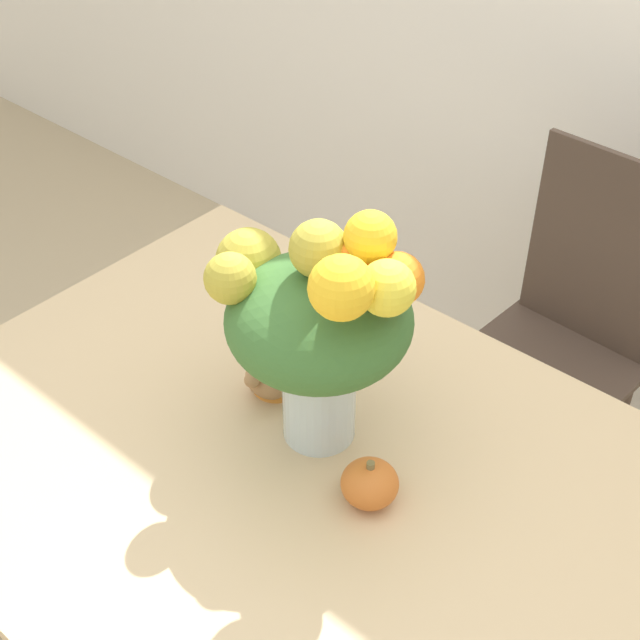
# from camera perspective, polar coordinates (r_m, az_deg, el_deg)

# --- Properties ---
(dining_table) EXTENTS (1.49, 1.11, 0.76)m
(dining_table) POSITION_cam_1_polar(r_m,az_deg,el_deg) (1.74, -2.12, -10.69)
(dining_table) COLOR #D1B284
(dining_table) RESTS_ON ground_plane
(flower_vase) EXTENTS (0.42, 0.33, 0.50)m
(flower_vase) POSITION_cam_1_polar(r_m,az_deg,el_deg) (1.54, -0.04, -0.11)
(flower_vase) COLOR silver
(flower_vase) RESTS_ON dining_table
(pumpkin) EXTENTS (0.10, 0.10, 0.09)m
(pumpkin) POSITION_cam_1_polar(r_m,az_deg,el_deg) (1.58, 3.20, -10.40)
(pumpkin) COLOR orange
(pumpkin) RESTS_ON dining_table
(turkey_figurine) EXTENTS (0.10, 0.13, 0.08)m
(turkey_figurine) POSITION_cam_1_polar(r_m,az_deg,el_deg) (1.78, -3.09, -3.54)
(turkey_figurine) COLOR #A87A4C
(turkey_figurine) RESTS_ON dining_table
(dining_chair_near_window) EXTENTS (0.44, 0.44, 1.00)m
(dining_chair_near_window) POSITION_cam_1_polar(r_m,az_deg,el_deg) (2.41, 15.20, -1.24)
(dining_chair_near_window) COLOR #47382D
(dining_chair_near_window) RESTS_ON ground_plane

